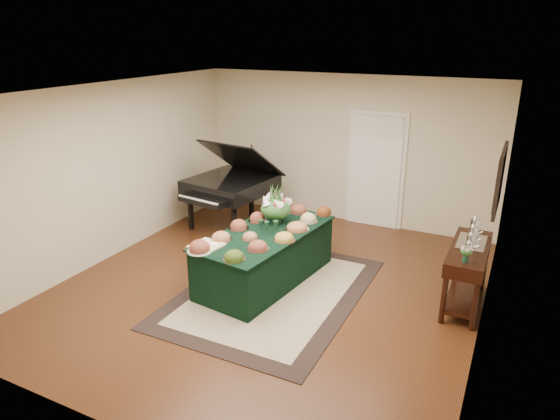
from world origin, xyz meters
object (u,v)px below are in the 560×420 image
at_px(buffet_table, 266,256).
at_px(floral_centerpiece, 276,205).
at_px(grand_piano, 231,184).
at_px(mahogany_sideboard, 468,260).

bearing_deg(buffet_table, floral_centerpiece, 94.89).
height_order(buffet_table, floral_centerpiece, floral_centerpiece).
height_order(floral_centerpiece, grand_piano, grand_piano).
bearing_deg(mahogany_sideboard, floral_centerpiece, -176.70).
distance_m(buffet_table, grand_piano, 2.29).
bearing_deg(mahogany_sideboard, grand_piano, 165.59).
xyz_separation_m(floral_centerpiece, mahogany_sideboard, (2.67, 0.15, -0.38)).
distance_m(floral_centerpiece, grand_piano, 1.98).
relative_size(floral_centerpiece, grand_piano, 0.27).
height_order(buffet_table, mahogany_sideboard, mahogany_sideboard).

